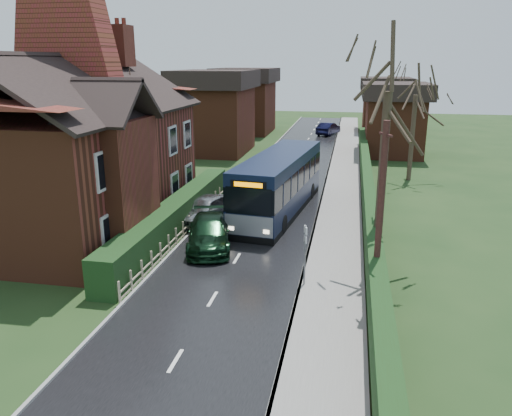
% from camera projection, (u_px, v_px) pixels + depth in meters
% --- Properties ---
extents(ground, '(140.00, 140.00, 0.00)m').
position_uv_depth(ground, '(226.00, 277.00, 20.17)').
color(ground, '#2A421C').
rests_on(ground, ground).
extents(road, '(6.00, 100.00, 0.02)m').
position_uv_depth(road, '(267.00, 208.00, 29.58)').
color(road, black).
rests_on(road, ground).
extents(pavement, '(2.50, 100.00, 0.14)m').
position_uv_depth(pavement, '(339.00, 211.00, 28.80)').
color(pavement, slate).
rests_on(pavement, ground).
extents(kerb_right, '(0.12, 100.00, 0.14)m').
position_uv_depth(kerb_right, '(319.00, 210.00, 29.02)').
color(kerb_right, gray).
rests_on(kerb_right, ground).
extents(kerb_left, '(0.12, 100.00, 0.10)m').
position_uv_depth(kerb_left, '(217.00, 205.00, 30.12)').
color(kerb_left, gray).
rests_on(kerb_left, ground).
extents(front_hedge, '(1.20, 16.00, 1.60)m').
position_uv_depth(front_hedge, '(175.00, 217.00, 25.35)').
color(front_hedge, black).
rests_on(front_hedge, ground).
extents(picket_fence, '(0.10, 16.00, 0.90)m').
position_uv_depth(picket_fence, '(190.00, 224.00, 25.32)').
color(picket_fence, gray).
rests_on(picket_fence, ground).
extents(right_wall_hedge, '(0.60, 50.00, 1.80)m').
position_uv_depth(right_wall_hedge, '(368.00, 197.00, 28.25)').
color(right_wall_hedge, brown).
rests_on(right_wall_hedge, ground).
extents(brick_house, '(9.30, 14.60, 10.30)m').
position_uv_depth(brick_house, '(79.00, 145.00, 25.00)').
color(brick_house, brown).
rests_on(brick_house, ground).
extents(bus, '(3.84, 11.31, 3.37)m').
position_uv_depth(bus, '(279.00, 184.00, 28.39)').
color(bus, '#0E1732').
rests_on(bus, ground).
extents(car_silver, '(2.83, 4.73, 1.51)m').
position_uv_depth(car_silver, '(205.00, 210.00, 26.70)').
color(car_silver, '#A1A2A6').
rests_on(car_silver, ground).
extents(car_green, '(3.07, 5.14, 1.39)m').
position_uv_depth(car_green, '(209.00, 233.00, 23.28)').
color(car_green, black).
rests_on(car_green, ground).
extents(car_distant, '(2.76, 4.66, 1.45)m').
position_uv_depth(car_distant, '(328.00, 129.00, 58.89)').
color(car_distant, black).
rests_on(car_distant, ground).
extents(bus_stop_sign, '(0.16, 0.38, 2.51)m').
position_uv_depth(bus_stop_sign, '(305.00, 247.00, 18.82)').
color(bus_stop_sign, slate).
rests_on(bus_stop_sign, ground).
extents(telegraph_pole, '(0.41, 0.80, 6.55)m').
position_uv_depth(telegraph_pole, '(380.00, 215.00, 17.11)').
color(telegraph_pole, black).
rests_on(telegraph_pole, ground).
extents(tree_right_near, '(4.82, 4.82, 10.40)m').
position_uv_depth(tree_right_near, '(389.00, 78.00, 19.04)').
color(tree_right_near, '#362B20').
rests_on(tree_right_near, ground).
extents(tree_right_far, '(4.53, 4.53, 8.76)m').
position_uv_depth(tree_right_far, '(416.00, 89.00, 34.86)').
color(tree_right_far, '#3A2C22').
rests_on(tree_right_far, ground).
extents(tree_house_side, '(4.36, 4.36, 9.90)m').
position_uv_depth(tree_house_side, '(130.00, 79.00, 28.95)').
color(tree_house_side, '#31251D').
rests_on(tree_house_side, ground).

